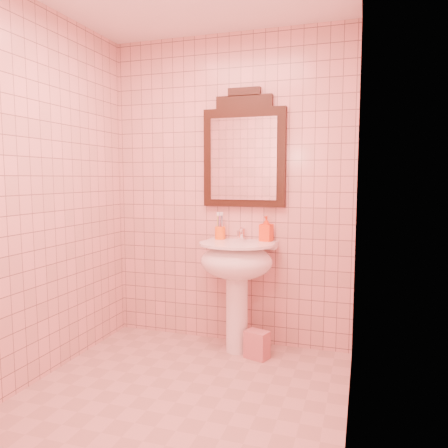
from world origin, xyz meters
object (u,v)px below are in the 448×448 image
(mirror, at_px, (244,152))
(towel, at_px, (257,345))
(soap_dispenser, at_px, (266,229))
(pedestal_sink, at_px, (237,269))
(toothbrush_cup, at_px, (220,232))

(mirror, relative_size, towel, 4.43)
(mirror, bearing_deg, towel, -56.55)
(soap_dispenser, height_order, towel, soap_dispenser)
(mirror, xyz_separation_m, towel, (0.18, -0.28, -1.46))
(pedestal_sink, height_order, soap_dispenser, soap_dispenser)
(toothbrush_cup, xyz_separation_m, towel, (0.37, -0.22, -0.81))
(pedestal_sink, xyz_separation_m, soap_dispenser, (0.20, 0.16, 0.30))
(pedestal_sink, xyz_separation_m, mirror, (0.00, 0.20, 0.90))
(towel, bearing_deg, toothbrush_cup, 148.62)
(towel, bearing_deg, mirror, 123.45)
(pedestal_sink, bearing_deg, toothbrush_cup, 141.18)
(toothbrush_cup, height_order, soap_dispenser, soap_dispenser)
(mirror, bearing_deg, toothbrush_cup, -163.74)
(toothbrush_cup, distance_m, towel, 0.92)
(pedestal_sink, relative_size, mirror, 0.93)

